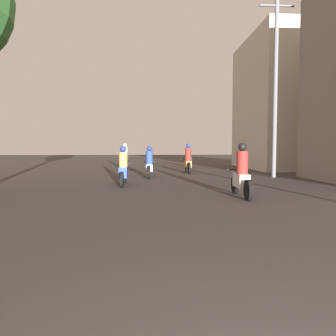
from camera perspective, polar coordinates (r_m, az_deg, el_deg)
name	(u,v)px	position (r m, az deg, el deg)	size (l,w,h in m)	color
motorcycle_white	(241,175)	(9.60, 12.67, -1.25)	(0.60, 1.92, 1.56)	black
motorcycle_blue	(123,169)	(12.40, -7.79, -0.21)	(0.60, 2.04, 1.48)	black
motorcycle_silver	(149,165)	(15.44, -3.28, 0.54)	(0.60, 2.05, 1.49)	black
motorcycle_orange	(188,161)	(18.14, 3.48, 1.14)	(0.60, 1.99, 1.62)	black
motorcycle_green	(125,159)	(20.54, -7.48, 1.49)	(0.60, 2.10, 1.66)	black
motorcycle_black	(189,158)	(24.00, 3.65, 1.69)	(0.60, 2.00, 1.49)	black
building_right_far	(284,104)	(23.94, 19.58, 10.49)	(5.12, 7.79, 8.74)	beige
utility_pole_far	(275,84)	(16.57, 18.20, 13.75)	(1.60, 0.20, 8.44)	slate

